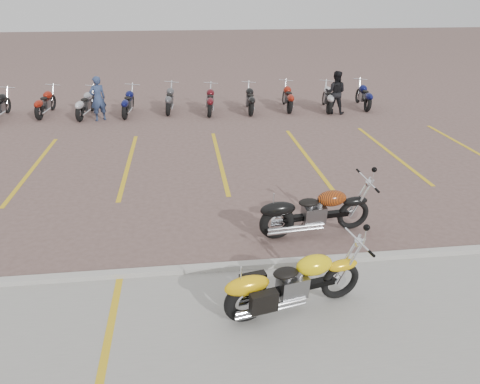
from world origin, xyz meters
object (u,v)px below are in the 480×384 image
object	(u,v)px
yellow_cruiser	(291,285)
flame_cruiser	(312,213)
person_a	(98,99)
person_b	(335,92)

from	to	relation	value
yellow_cruiser	flame_cruiser	xyz separation A→B (m)	(1.01, 2.43, 0.01)
yellow_cruiser	person_a	xyz separation A→B (m)	(-4.77, 12.39, 0.37)
person_a	person_b	xyz separation A→B (m)	(9.41, -0.06, 0.01)
flame_cruiser	person_a	world-z (taller)	person_a
yellow_cruiser	flame_cruiser	size ratio (longest dim) A/B	0.97
yellow_cruiser	person_a	size ratio (longest dim) A/B	1.37
flame_cruiser	person_b	xyz separation A→B (m)	(3.63, 9.90, 0.37)
yellow_cruiser	person_b	distance (m)	13.18
yellow_cruiser	flame_cruiser	bearing A→B (deg)	54.74
yellow_cruiser	flame_cruiser	distance (m)	2.63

